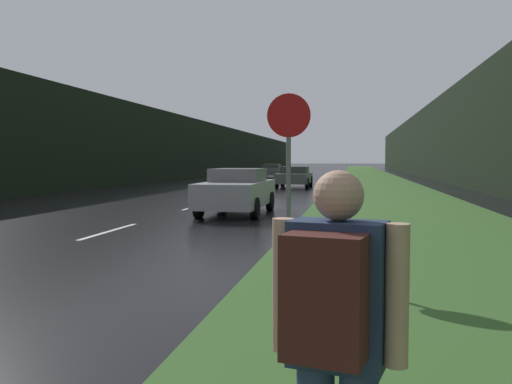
% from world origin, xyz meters
% --- Properties ---
extents(grass_verge, '(6.00, 240.00, 0.02)m').
position_xyz_m(grass_verge, '(7.16, 40.00, 0.01)').
color(grass_verge, '#386028').
rests_on(grass_verge, ground_plane).
extents(lane_stripe_c, '(0.12, 3.00, 0.01)m').
position_xyz_m(lane_stripe_c, '(0.00, 12.92, 0.00)').
color(lane_stripe_c, silver).
rests_on(lane_stripe_c, ground_plane).
extents(lane_stripe_d, '(0.12, 3.00, 0.01)m').
position_xyz_m(lane_stripe_d, '(0.00, 19.92, 0.00)').
color(lane_stripe_d, silver).
rests_on(lane_stripe_d, ground_plane).
extents(lane_stripe_e, '(0.12, 3.00, 0.01)m').
position_xyz_m(lane_stripe_e, '(0.00, 26.92, 0.00)').
color(lane_stripe_e, silver).
rests_on(lane_stripe_e, ground_plane).
extents(treeline_far_side, '(2.00, 140.00, 5.63)m').
position_xyz_m(treeline_far_side, '(-10.16, 50.00, 2.82)').
color(treeline_far_side, black).
rests_on(treeline_far_side, ground_plane).
extents(treeline_near_side, '(2.00, 140.00, 6.73)m').
position_xyz_m(treeline_near_side, '(13.16, 50.00, 3.37)').
color(treeline_near_side, black).
rests_on(treeline_near_side, ground_plane).
extents(stop_sign, '(0.66, 0.07, 2.68)m').
position_xyz_m(stop_sign, '(4.71, 9.16, 1.64)').
color(stop_sign, slate).
rests_on(stop_sign, ground_plane).
extents(hitchhiker_with_backpack, '(0.56, 0.46, 1.64)m').
position_xyz_m(hitchhiker_with_backpack, '(5.62, 3.19, 0.94)').
color(hitchhiker_with_backpack, navy).
rests_on(hitchhiker_with_backpack, ground_plane).
extents(car_passing_near, '(1.87, 4.53, 1.42)m').
position_xyz_m(car_passing_near, '(2.08, 17.58, 0.73)').
color(car_passing_near, '#9E9EA3').
rests_on(car_passing_near, ground_plane).
extents(car_passing_far, '(2.00, 4.41, 1.30)m').
position_xyz_m(car_passing_far, '(2.08, 34.05, 0.68)').
color(car_passing_far, '#4C514C').
rests_on(car_passing_far, ground_plane).
extents(car_oncoming, '(1.87, 4.52, 1.33)m').
position_xyz_m(car_oncoming, '(-2.08, 52.48, 0.70)').
color(car_oncoming, '#4C514C').
rests_on(car_oncoming, ground_plane).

